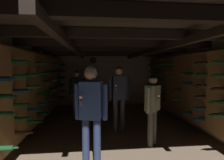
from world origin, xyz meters
name	(u,v)px	position (x,y,z in m)	size (l,w,h in m)	color
ground_plane	(115,129)	(0.00, 0.00, 0.00)	(8.40, 8.40, 0.00)	#7A6651
room_shell	(113,77)	(0.00, 0.27, 1.43)	(4.72, 6.52, 2.41)	tan
wine_crate_stack	(101,103)	(-0.29, 2.12, 0.30)	(0.52, 0.35, 0.60)	brown
display_bottle	(98,92)	(-0.39, 2.12, 0.74)	(0.08, 0.08, 0.35)	#194723
person_host_center	(119,92)	(0.09, -0.21, 1.05)	(0.54, 0.35, 1.72)	#2D2D33
person_guest_near_right	(153,104)	(0.70, -1.04, 0.92)	(0.39, 0.45, 1.54)	#4C473D
person_guest_near_left	(91,107)	(-0.60, -1.80, 1.04)	(0.53, 0.33, 1.71)	#232D4C
person_guest_far_left	(77,89)	(-1.15, 1.40, 0.94)	(0.52, 0.39, 1.58)	brown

